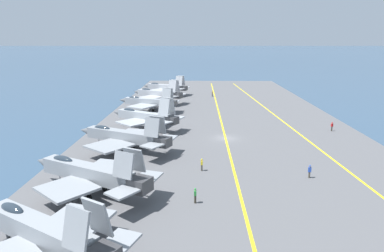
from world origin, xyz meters
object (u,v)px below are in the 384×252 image
Objects in this scene: parked_jet_second at (90,173)px; parked_jet_fourth at (145,116)px; parked_jet_fifth at (149,102)px; crew_brown_vest at (212,93)px; parked_jet_nearest at (42,232)px; crew_red_vest at (332,126)px; crew_blue_vest at (310,171)px; parked_jet_third at (124,136)px; crew_green_vest at (195,195)px; parked_jet_seventh at (166,87)px; parked_jet_sixth at (158,94)px; crew_yellow_vest at (202,164)px.

parked_jet_second is 1.08× the size of parked_jet_fourth.
crew_brown_vest is at bearing -34.20° from parked_jet_fifth.
parked_jet_nearest is 56.20m from crew_red_vest.
crew_red_vest is at bearing -26.22° from crew_blue_vest.
parked_jet_third is (15.63, -0.57, -0.12)m from parked_jet_second.
parked_jet_second is at bearing 166.71° from crew_brown_vest.
parked_jet_nearest is 0.93× the size of parked_jet_second.
parked_jet_second reaches higher than crew_red_vest.
crew_green_vest is at bearing 116.65° from crew_blue_vest.
crew_blue_vest is 26.32m from crew_red_vest.
crew_green_vest is at bearing -172.02° from parked_jet_seventh.
parked_jet_fourth is 33.07m from crew_green_vest.
parked_jet_fourth is at bearing -179.65° from parked_jet_seventh.
crew_blue_vest is 0.97× the size of crew_red_vest.
parked_jet_seventh is at bearing -2.61° from parked_jet_sixth.
parked_jet_seventh is 9.03× the size of crew_blue_vest.
parked_jet_sixth reaches higher than parked_jet_nearest.
parked_jet_fifth is 29.29m from crew_brown_vest.
parked_jet_fifth is 8.95× the size of crew_yellow_vest.
crew_brown_vest is (64.78, 10.21, 0.05)m from crew_blue_vest.
parked_jet_seventh is (73.48, -1.52, -0.11)m from parked_jet_second.
crew_green_vest is (-72.11, 4.40, -0.04)m from crew_brown_vest.
crew_brown_vest is 1.05× the size of crew_green_vest.
parked_jet_second reaches higher than parked_jet_fifth.
parked_jet_second is at bearing 179.89° from parked_jet_fifth.
parked_jet_fifth is at bearing -0.00° from parked_jet_nearest.
crew_green_vest is (-31.37, -10.33, -1.70)m from parked_jet_fourth.
crew_brown_vest is at bearing -11.30° from parked_jet_nearest.
parked_jet_nearest is at bearing 146.99° from crew_yellow_vest.
crew_blue_vest is 14.03m from crew_yellow_vest.
parked_jet_third is 9.95× the size of crew_yellow_vest.
parked_jet_second reaches higher than parked_jet_third.
crew_yellow_vest is at bearing -170.25° from parked_jet_seventh.
parked_jet_nearest is 9.05× the size of crew_yellow_vest.
parked_jet_sixth is at bearing 177.39° from parked_jet_seventh.
parked_jet_seventh is 8.78× the size of crew_red_vest.
parked_jet_third is 42.67m from parked_jet_sixth.
parked_jet_fifth is at bearing 66.09° from crew_red_vest.
parked_jet_seventh is (15.18, -0.69, -0.22)m from parked_jet_sixth.
parked_jet_sixth is 9.03× the size of crew_blue_vest.
crew_red_vest reaches higher than crew_green_vest.
crew_red_vest is at bearing -40.30° from crew_green_vest.
parked_jet_second is 1.06× the size of parked_jet_seventh.
crew_red_vest is (-44.68, -36.84, -1.46)m from parked_jet_seventh.
parked_jet_sixth is at bearing -0.60° from parked_jet_nearest.
crew_green_vest is at bearing -146.96° from parked_jet_third.
parked_jet_fourth reaches higher than crew_blue_vest.
parked_jet_second is 9.30× the size of crew_red_vest.
parked_jet_sixth is at bearing -0.35° from parked_jet_third.
parked_jet_seventh is (44.26, 0.27, -0.22)m from parked_jet_fourth.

